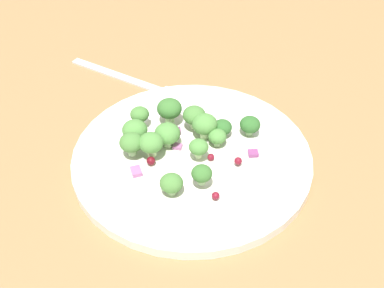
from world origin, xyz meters
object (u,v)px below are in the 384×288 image
plate (192,156)px  broccoli_floret_1 (135,130)px  broccoli_floret_0 (194,116)px  fork (134,81)px  broccoli_floret_2 (140,115)px

plate → broccoli_floret_1: broccoli_floret_1 is taller
broccoli_floret_0 → fork: (8.90, -11.28, -3.21)cm
plate → broccoli_floret_0: broccoli_floret_0 is taller
broccoli_floret_0 → broccoli_floret_1: broccoli_floret_0 is taller
plate → fork: bearing=-60.0°
broccoli_floret_1 → fork: (2.29, -13.75, -2.74)cm
broccoli_floret_0 → broccoli_floret_1: 7.08cm
plate → broccoli_floret_1: (6.58, -1.63, 2.13)cm
broccoli_floret_0 → fork: broccoli_floret_0 is taller
broccoli_floret_1 → fork: broccoli_floret_1 is taller
broccoli_floret_2 → fork: size_ratio=0.13×
plate → fork: size_ratio=1.56×
broccoli_floret_1 → broccoli_floret_2: bearing=-94.4°
broccoli_floret_2 → broccoli_floret_1: bearing=85.6°
broccoli_floret_0 → broccoli_floret_2: (6.41, -0.20, -0.28)cm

